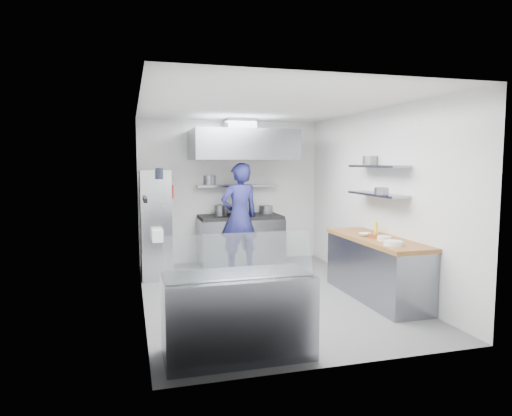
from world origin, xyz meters
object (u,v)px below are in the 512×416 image
object	(u,v)px
gas_range	(240,241)
display_case	(238,316)
chef	(240,217)
wire_rack	(155,223)

from	to	relation	value
gas_range	display_case	world-z (taller)	gas_range
gas_range	display_case	size ratio (longest dim) A/B	1.07
gas_range	chef	world-z (taller)	chef
wire_rack	display_case	world-z (taller)	wire_rack
gas_range	display_case	distance (m)	4.22
gas_range	chef	bearing A→B (deg)	-105.15
chef	display_case	size ratio (longest dim) A/B	1.31
chef	display_case	bearing A→B (deg)	65.87
chef	display_case	distance (m)	3.84
gas_range	display_case	bearing A→B (deg)	-103.93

